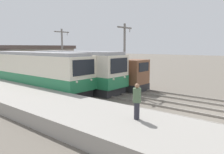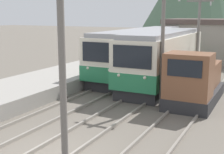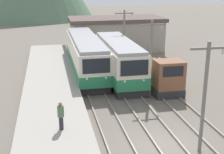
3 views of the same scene
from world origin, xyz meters
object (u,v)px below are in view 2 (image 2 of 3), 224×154
shunting_locomotive (195,82)px  catenary_mast_near (63,69)px  catenary_mast_far (198,34)px  catenary_mast_mid (163,43)px  commuter_train_left (141,54)px  commuter_train_center (163,60)px

shunting_locomotive → catenary_mast_near: catenary_mast_near is taller
shunting_locomotive → catenary_mast_near: size_ratio=0.91×
catenary_mast_near → catenary_mast_far: 17.77m
catenary_mast_near → catenary_mast_mid: (0.00, 8.89, 0.00)m
commuter_train_left → catenary_mast_near: (4.31, -16.72, 1.71)m
catenary_mast_mid → catenary_mast_far: bearing=90.0°
catenary_mast_mid → catenary_mast_far: size_ratio=1.00×
commuter_train_left → catenary_mast_near: 17.35m
shunting_locomotive → catenary_mast_far: catenary_mast_far is taller
commuter_train_center → catenary_mast_mid: (1.51, -4.95, 1.68)m
commuter_train_left → catenary_mast_far: size_ratio=2.29×
commuter_train_left → shunting_locomotive: commuter_train_left is taller
commuter_train_center → catenary_mast_near: 14.02m
commuter_train_left → shunting_locomotive: size_ratio=2.51×
commuter_train_center → shunting_locomotive: (3.00, -3.57, -0.55)m
catenary_mast_near → catenary_mast_mid: 8.89m
commuter_train_left → shunting_locomotive: bearing=-48.0°
commuter_train_center → catenary_mast_far: 4.54m
catenary_mast_mid → catenary_mast_far: 8.89m
catenary_mast_near → catenary_mast_far: bearing=90.0°
shunting_locomotive → catenary_mast_near: (-1.49, -10.27, 2.23)m
commuter_train_left → shunting_locomotive: 8.69m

